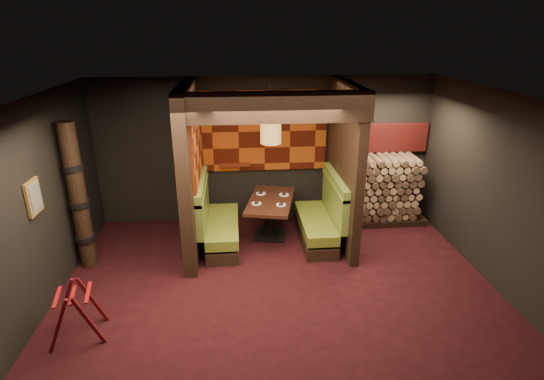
{
  "coord_description": "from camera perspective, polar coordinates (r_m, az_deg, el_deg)",
  "views": [
    {
      "loc": [
        -0.57,
        -5.25,
        3.69
      ],
      "look_at": [
        0.0,
        1.3,
        1.15
      ],
      "focal_mm": 28.0,
      "sensor_mm": 36.0,
      "label": 1
    }
  ],
  "objects": [
    {
      "name": "luggage_rack",
      "position": [
        6.03,
        -24.86,
        -14.5
      ],
      "size": [
        0.77,
        0.61,
        0.75
      ],
      "color": "#480B0D",
      "rests_on": "floor"
    },
    {
      "name": "booth_bench_right",
      "position": [
        7.79,
        6.63,
        -4.0
      ],
      "size": [
        0.68,
        1.6,
        1.14
      ],
      "color": "black",
      "rests_on": "floor"
    },
    {
      "name": "place_settings",
      "position": [
        7.73,
        -0.19,
        -1.19
      ],
      "size": [
        0.72,
        0.75,
        0.03
      ],
      "color": "white",
      "rests_on": "dining_table"
    },
    {
      "name": "wall_back",
      "position": [
        8.35,
        -0.88,
        5.37
      ],
      "size": [
        6.5,
        0.02,
        2.85
      ],
      "primitive_type": "cube",
      "color": "black",
      "rests_on": "ground"
    },
    {
      "name": "wall_front",
      "position": [
        3.42,
        6.35,
        -20.62
      ],
      "size": [
        6.5,
        0.02,
        2.85
      ],
      "primitive_type": "cube",
      "color": "black",
      "rests_on": "ground"
    },
    {
      "name": "booth_bench_left",
      "position": [
        7.66,
        -7.44,
        -4.52
      ],
      "size": [
        0.68,
        1.6,
        1.14
      ],
      "color": "black",
      "rests_on": "floor"
    },
    {
      "name": "dining_table",
      "position": [
        7.83,
        -0.19,
        -2.85
      ],
      "size": [
        1.05,
        1.54,
        0.74
      ],
      "color": "black",
      "rests_on": "floor"
    },
    {
      "name": "firewood_stack",
      "position": [
        8.66,
        14.61,
        0.08
      ],
      "size": [
        1.73,
        0.7,
        1.36
      ],
      "color": "black",
      "rests_on": "floor"
    },
    {
      "name": "wall_right",
      "position": [
        6.89,
        29.22,
        -0.9
      ],
      "size": [
        0.02,
        5.5,
        2.85
      ],
      "primitive_type": "cube",
      "color": "black",
      "rests_on": "ground"
    },
    {
      "name": "lacquer_shelf",
      "position": [
        8.29,
        -4.96,
        3.42
      ],
      "size": [
        0.6,
        0.12,
        0.07
      ],
      "primitive_type": "cube",
      "color": "#5F1D10",
      "rests_on": "wall_back"
    },
    {
      "name": "bay_front_post",
      "position": [
        7.81,
        9.81,
        3.95
      ],
      "size": [
        0.08,
        0.08,
        2.85
      ],
      "primitive_type": "cube",
      "color": "black",
      "rests_on": "floor"
    },
    {
      "name": "ceiling",
      "position": [
        5.35,
        1.24,
        12.17
      ],
      "size": [
        6.5,
        5.5,
        0.02
      ],
      "primitive_type": "cube",
      "color": "black",
      "rests_on": "ground"
    },
    {
      "name": "floor",
      "position": [
        6.45,
        1.04,
        -13.9
      ],
      "size": [
        6.5,
        5.5,
        0.02
      ],
      "primitive_type": "cube",
      "color": "black",
      "rests_on": "ground"
    },
    {
      "name": "totem_column",
      "position": [
        7.26,
        -24.58,
        -1.06
      ],
      "size": [
        0.31,
        0.31,
        2.4
      ],
      "color": "black",
      "rests_on": "floor"
    },
    {
      "name": "wall_left",
      "position": [
        6.32,
        -29.77,
        -2.84
      ],
      "size": [
        0.02,
        5.5,
        2.85
      ],
      "primitive_type": "cube",
      "color": "black",
      "rests_on": "ground"
    },
    {
      "name": "partition_right",
      "position": [
        7.55,
        9.63,
        3.35
      ],
      "size": [
        0.15,
        2.1,
        2.85
      ],
      "primitive_type": "cube",
      "color": "black",
      "rests_on": "floor"
    },
    {
      "name": "tapa_side_panel",
      "position": [
        7.34,
        -10.03,
        6.28
      ],
      "size": [
        0.04,
        1.85,
        1.45
      ],
      "primitive_type": "cube",
      "color": "#9E3C0F",
      "rests_on": "partition_left"
    },
    {
      "name": "framed_picture",
      "position": [
        6.32,
        -29.38,
        -0.86
      ],
      "size": [
        0.05,
        0.36,
        0.46
      ],
      "color": "olive",
      "rests_on": "wall_left"
    },
    {
      "name": "header_beam",
      "position": [
        6.07,
        0.26,
        11.05
      ],
      "size": [
        2.85,
        0.18,
        0.44
      ],
      "primitive_type": "cube",
      "color": "black",
      "rests_on": "partition_left"
    },
    {
      "name": "mosaic_header",
      "position": [
        8.68,
        14.49,
        6.8
      ],
      "size": [
        1.83,
        0.1,
        0.56
      ],
      "primitive_type": "cube",
      "color": "maroon",
      "rests_on": "wall_back"
    },
    {
      "name": "pendant_lamp",
      "position": [
        7.29,
        -0.17,
        8.03
      ],
      "size": [
        0.36,
        0.36,
        1.04
      ],
      "color": "olive",
      "rests_on": "ceiling"
    },
    {
      "name": "tapa_back_panel",
      "position": [
        8.2,
        -1.04,
        7.93
      ],
      "size": [
        2.4,
        0.06,
        1.55
      ],
      "primitive_type": "cube",
      "color": "#9E3C0F",
      "rests_on": "wall_back"
    },
    {
      "name": "partition_left",
      "position": [
        7.31,
        -10.86,
        2.67
      ],
      "size": [
        0.2,
        2.2,
        2.85
      ],
      "primitive_type": "cube",
      "color": "black",
      "rests_on": "floor"
    }
  ]
}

